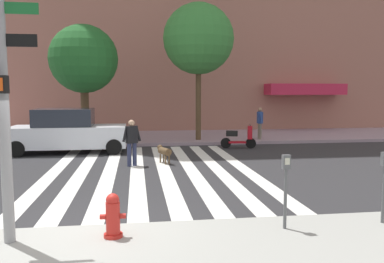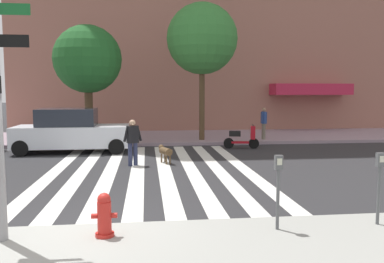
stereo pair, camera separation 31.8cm
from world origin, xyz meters
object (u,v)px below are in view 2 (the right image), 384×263
at_px(fire_hydrant, 104,215).
at_px(parked_car_behind_first, 71,132).
at_px(parking_meter_curbside, 278,182).
at_px(pedestrian_bystander, 264,121).
at_px(parked_scooter, 241,138).
at_px(street_tree_middle, 202,39).
at_px(parking_meter_second_along, 379,178).
at_px(dog_on_leash, 165,151).
at_px(pedestrian_dog_walker, 133,140).
at_px(street_tree_nearest, 88,60).

relative_size(fire_hydrant, parked_car_behind_first, 0.16).
xyz_separation_m(parking_meter_curbside, pedestrian_bystander, (3.69, 13.10, 0.05)).
height_order(parked_scooter, street_tree_middle, street_tree_middle).
bearing_deg(parked_car_behind_first, parked_scooter, 1.62).
bearing_deg(parking_meter_second_along, street_tree_middle, 96.38).
bearing_deg(pedestrian_bystander, dog_on_leash, -134.60).
bearing_deg(pedestrian_bystander, street_tree_middle, 177.12).
relative_size(parking_meter_curbside, pedestrian_dog_walker, 0.83).
bearing_deg(parking_meter_second_along, parked_car_behind_first, 125.10).
height_order(parked_scooter, street_tree_nearest, street_tree_nearest).
xyz_separation_m(street_tree_nearest, dog_on_leash, (3.44, -5.36, -3.70)).
bearing_deg(parking_meter_curbside, dog_on_leash, 102.29).
height_order(parking_meter_curbside, street_tree_nearest, street_tree_nearest).
bearing_deg(pedestrian_dog_walker, street_tree_middle, 60.99).
height_order(pedestrian_dog_walker, pedestrian_bystander, pedestrian_bystander).
bearing_deg(parked_car_behind_first, street_tree_middle, 22.41).
distance_m(parked_scooter, pedestrian_bystander, 2.78).
xyz_separation_m(parking_meter_curbside, street_tree_nearest, (-5.11, 13.02, 3.11)).
height_order(fire_hydrant, pedestrian_bystander, pedestrian_bystander).
xyz_separation_m(fire_hydrant, parked_car_behind_first, (-2.49, 10.76, 0.38)).
distance_m(parked_scooter, street_tree_nearest, 8.26).
height_order(street_tree_nearest, pedestrian_bystander, street_tree_nearest).
bearing_deg(fire_hydrant, parking_meter_second_along, 0.45).
bearing_deg(parked_car_behind_first, fire_hydrant, -76.96).
height_order(parking_meter_curbside, parked_scooter, parking_meter_curbside).
bearing_deg(fire_hydrant, parking_meter_curbside, -0.15).
height_order(parked_scooter, pedestrian_bystander, pedestrian_bystander).
bearing_deg(dog_on_leash, pedestrian_bystander, 45.40).
distance_m(street_tree_middle, dog_on_leash, 7.68).
xyz_separation_m(dog_on_leash, pedestrian_bystander, (5.36, 5.44, 0.63)).
bearing_deg(parked_scooter, parking_meter_second_along, -90.21).
distance_m(parking_meter_curbside, dog_on_leash, 7.86).
height_order(parking_meter_second_along, street_tree_nearest, street_tree_nearest).
distance_m(parked_car_behind_first, street_tree_middle, 7.85).
xyz_separation_m(parked_car_behind_first, pedestrian_dog_walker, (2.74, -3.48, 0.03)).
bearing_deg(street_tree_middle, parking_meter_curbside, -92.10).
bearing_deg(parking_meter_curbside, parked_car_behind_first, 117.35).
height_order(fire_hydrant, parking_meter_second_along, parking_meter_second_along).
distance_m(parking_meter_second_along, dog_on_leash, 8.45).
xyz_separation_m(fire_hydrant, street_tree_nearest, (-2.04, 13.01, 3.62)).
height_order(street_tree_middle, pedestrian_dog_walker, street_tree_middle).
relative_size(street_tree_nearest, street_tree_middle, 0.82).
xyz_separation_m(parking_meter_curbside, parking_meter_second_along, (1.96, 0.05, 0.00)).
distance_m(fire_hydrant, pedestrian_bystander, 14.75).
relative_size(fire_hydrant, dog_on_leash, 0.78).
relative_size(parking_meter_second_along, dog_on_leash, 1.38).
relative_size(street_tree_middle, pedestrian_bystander, 4.19).
xyz_separation_m(fire_hydrant, dog_on_leash, (1.41, 7.65, -0.08)).
relative_size(fire_hydrant, street_tree_nearest, 0.14).
bearing_deg(street_tree_middle, pedestrian_bystander, -2.88).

